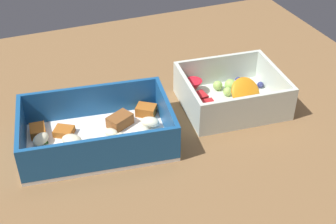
% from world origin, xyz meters
% --- Properties ---
extents(table_surface, '(0.80, 0.80, 0.02)m').
position_xyz_m(table_surface, '(0.00, 0.00, 0.01)').
color(table_surface, brown).
rests_on(table_surface, ground).
extents(pasta_container, '(0.23, 0.16, 0.06)m').
position_xyz_m(pasta_container, '(-0.13, 0.00, 0.04)').
color(pasta_container, white).
rests_on(pasta_container, table_surface).
extents(fruit_bowl, '(0.17, 0.15, 0.06)m').
position_xyz_m(fruit_bowl, '(0.10, 0.02, 0.04)').
color(fruit_bowl, silver).
rests_on(fruit_bowl, table_surface).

